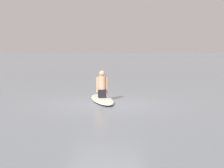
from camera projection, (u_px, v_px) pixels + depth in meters
The scene contains 3 objects.
ground_plane at pixel (107, 104), 12.60m from camera, with size 400.00×400.00×0.00m, color gray.
surfboard at pixel (102, 99), 13.40m from camera, with size 2.98×0.72×0.13m, color silver.
person_paddler at pixel (102, 85), 13.35m from camera, with size 0.43×0.38×0.98m.
Camera 1 is at (-1.45, 12.40, 1.88)m, focal length 59.20 mm.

